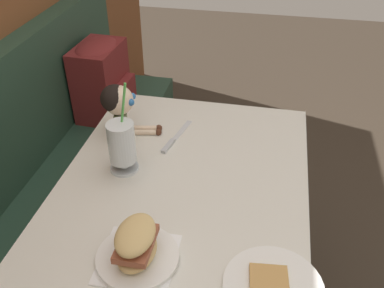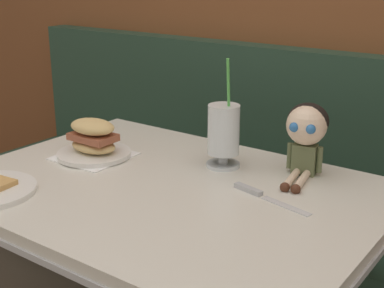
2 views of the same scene
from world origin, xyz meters
name	(u,v)px [view 1 (image 1 of 2)]	position (x,y,z in m)	size (l,w,h in m)	color
booth_bench	(31,243)	(0.00, 0.81, 0.33)	(2.60, 0.48, 1.00)	#233D2D
diner_table	(182,228)	(0.00, 0.18, 0.54)	(1.11, 0.81, 0.74)	silver
toast_plate	(273,286)	(-0.33, -0.12, 0.75)	(0.25, 0.25, 0.03)	white
milkshake_glass	(122,145)	(0.04, 0.39, 0.84)	(0.10, 0.10, 0.32)	silver
sandwich_plate	(137,247)	(-0.31, 0.23, 0.79)	(0.22, 0.22, 0.12)	white
butter_knife	(172,141)	(0.23, 0.27, 0.74)	(0.23, 0.07, 0.01)	silver
seated_doll	(119,103)	(0.26, 0.47, 0.87)	(0.13, 0.23, 0.20)	#5B6642
backpack	(102,78)	(0.83, 0.78, 0.66)	(0.31, 0.26, 0.41)	maroon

